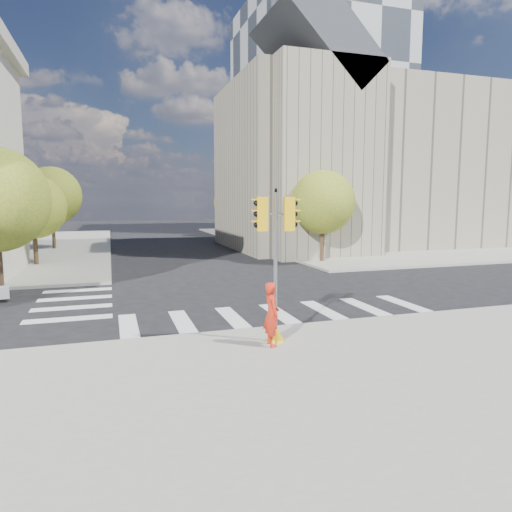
{
  "coord_description": "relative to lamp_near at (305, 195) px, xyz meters",
  "views": [
    {
      "loc": [
        -5.96,
        -17.51,
        4.2
      ],
      "look_at": [
        -0.77,
        -1.29,
        2.1
      ],
      "focal_mm": 32.0,
      "sensor_mm": 36.0,
      "label": 1
    }
  ],
  "objects": [
    {
      "name": "ground",
      "position": [
        -8.0,
        -14.0,
        -4.58
      ],
      "size": [
        160.0,
        160.0,
        0.0
      ],
      "primitive_type": "plane",
      "color": "black",
      "rests_on": "ground"
    },
    {
      "name": "photographer",
      "position": [
        -9.78,
        -19.87,
        -3.53
      ],
      "size": [
        0.44,
        0.66,
        1.8
      ],
      "primitive_type": "imported",
      "rotation": [
        0.0,
        0.0,
        1.55
      ],
      "color": "red",
      "rests_on": "sidewalk_near"
    },
    {
      "name": "tree_lw_mid",
      "position": [
        -18.5,
        0.0,
        -0.82
      ],
      "size": [
        4.0,
        4.0,
        5.77
      ],
      "color": "#382616",
      "rests_on": "ground"
    },
    {
      "name": "tree_re_near",
      "position": [
        -0.5,
        -4.0,
        -0.53
      ],
      "size": [
        4.2,
        4.2,
        6.16
      ],
      "color": "#382616",
      "rests_on": "ground"
    },
    {
      "name": "lamp_far",
      "position": [
        0.0,
        14.0,
        0.0
      ],
      "size": [
        0.35,
        0.18,
        8.11
      ],
      "color": "black",
      "rests_on": "sidewalk_far_right"
    },
    {
      "name": "tree_re_mid",
      "position": [
        -0.5,
        8.0,
        -0.23
      ],
      "size": [
        4.6,
        4.6,
        6.66
      ],
      "color": "#382616",
      "rests_on": "ground"
    },
    {
      "name": "traffic_signal",
      "position": [
        -9.54,
        -19.54,
        -2.59
      ],
      "size": [
        1.08,
        0.56,
        4.37
      ],
      "rotation": [
        0.0,
        0.0,
        -0.18
      ],
      "color": "#E2A80B",
      "rests_on": "sidewalk_near"
    },
    {
      "name": "lamp_near",
      "position": [
        0.0,
        0.0,
        0.0
      ],
      "size": [
        0.35,
        0.18,
        8.11
      ],
      "color": "black",
      "rests_on": "sidewalk_far_right"
    },
    {
      "name": "sidewalk_near",
      "position": [
        -8.0,
        -25.0,
        -4.5
      ],
      "size": [
        30.0,
        14.0,
        0.15
      ],
      "primitive_type": "cube",
      "color": "gray",
      "rests_on": "ground"
    },
    {
      "name": "tree_re_far",
      "position": [
        -0.5,
        20.0,
        -0.71
      ],
      "size": [
        4.0,
        4.0,
        5.88
      ],
      "color": "#382616",
      "rests_on": "ground"
    },
    {
      "name": "tree_lw_far",
      "position": [
        -18.5,
        10.0,
        -0.04
      ],
      "size": [
        4.8,
        4.8,
        6.95
      ],
      "color": "#382616",
      "rests_on": "ground"
    },
    {
      "name": "civic_building",
      "position": [
        7.59,
        5.12,
        2.68
      ],
      "size": [
        26.0,
        16.0,
        19.39
      ],
      "color": "gray",
      "rests_on": "ground"
    },
    {
      "name": "sidewalk_far_right",
      "position": [
        12.0,
        12.0,
        -4.5
      ],
      "size": [
        28.0,
        40.0,
        0.15
      ],
      "primitive_type": "cube",
      "color": "gray",
      "rests_on": "ground"
    },
    {
      "name": "office_tower",
      "position": [
        14.0,
        28.0,
        10.42
      ],
      "size": [
        20.0,
        18.0,
        30.0
      ],
      "primitive_type": "cube",
      "color": "#9EA0A3",
      "rests_on": "ground"
    }
  ]
}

